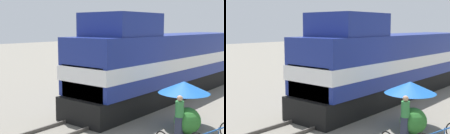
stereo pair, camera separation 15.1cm
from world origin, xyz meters
The scene contains 7 objects.
ground_plane centered at (0.00, 0.00, 0.00)m, with size 120.00×120.00×0.00m, color slate.
rail_near centered at (-0.72, 0.00, 0.07)m, with size 0.08×36.53×0.15m, color #4C4742.
rail_far centered at (0.72, 0.00, 0.07)m, with size 0.08×36.53×0.15m, color #4C4742.
locomotive centered at (0.00, 5.35, 2.12)m, with size 3.05×15.87×5.04m.
vendor_umbrella centered at (3.58, 0.94, 1.75)m, with size 2.24×2.24×2.01m.
shrub_cluster centered at (4.16, 0.16, 0.55)m, with size 1.09×1.09×1.09m, color #2D722D.
person_bystander centered at (4.05, -0.33, 0.91)m, with size 0.34×0.34×1.67m.
Camera 2 is at (9.81, -11.21, 4.40)m, focal length 50.00 mm.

